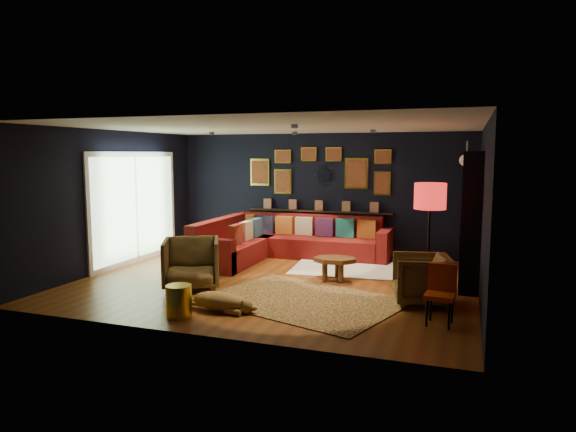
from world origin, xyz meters
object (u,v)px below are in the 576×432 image
(armchair_right, at_px, (422,277))
(floor_lamp, at_px, (430,201))
(sectional, at_px, (279,243))
(dog, at_px, (219,297))
(armchair_left, at_px, (191,261))
(coffee_table, at_px, (335,262))
(gold_stool, at_px, (179,301))
(pouf, at_px, (239,252))
(orange_chair, at_px, (441,289))

(armchair_right, relative_size, floor_lamp, 0.46)
(sectional, xyz_separation_m, dog, (0.45, -3.61, -0.13))
(sectional, height_order, armchair_left, armchair_left)
(coffee_table, relative_size, floor_lamp, 0.47)
(sectional, bearing_deg, armchair_right, -37.38)
(armchair_left, bearing_deg, gold_stool, -93.77)
(pouf, distance_m, armchair_left, 2.21)
(armchair_left, distance_m, orange_chair, 3.91)
(coffee_table, xyz_separation_m, orange_chair, (1.82, -1.72, 0.12))
(gold_stool, bearing_deg, armchair_right, 29.19)
(coffee_table, distance_m, dog, 2.44)
(armchair_right, height_order, gold_stool, armchair_right)
(orange_chair, relative_size, dog, 0.70)
(dog, bearing_deg, orange_chair, 13.37)
(gold_stool, xyz_separation_m, dog, (0.38, 0.41, -0.03))
(dog, bearing_deg, armchair_right, 30.38)
(armchair_left, relative_size, gold_stool, 2.10)
(armchair_right, xyz_separation_m, floor_lamp, (0.05, 0.48, 1.06))
(armchair_right, relative_size, gold_stool, 1.86)
(sectional, height_order, coffee_table, sectional)
(gold_stool, bearing_deg, armchair_left, 113.26)
(floor_lamp, bearing_deg, pouf, 160.20)
(armchair_left, xyz_separation_m, floor_lamp, (3.62, 0.82, 1.01))
(pouf, distance_m, orange_chair, 4.86)
(armchair_left, relative_size, dog, 0.82)
(armchair_right, distance_m, orange_chair, 0.87)
(armchair_left, height_order, dog, armchair_left)
(gold_stool, height_order, orange_chair, orange_chair)
(armchair_left, distance_m, dog, 1.36)
(gold_stool, distance_m, floor_lamp, 3.94)
(orange_chair, xyz_separation_m, dog, (-2.92, -0.45, -0.26))
(pouf, height_order, floor_lamp, floor_lamp)
(armchair_left, xyz_separation_m, armchair_right, (3.57, 0.33, -0.05))
(armchair_left, relative_size, armchair_right, 1.13)
(armchair_left, relative_size, orange_chair, 1.17)
(sectional, bearing_deg, armchair_left, -100.79)
(orange_chair, bearing_deg, dog, -165.15)
(floor_lamp, bearing_deg, sectional, 149.17)
(sectional, xyz_separation_m, gold_stool, (0.07, -4.02, -0.11))
(sectional, distance_m, gold_stool, 4.02)
(armchair_right, bearing_deg, gold_stool, -73.56)
(sectional, xyz_separation_m, armchair_left, (-0.51, -2.68, 0.13))
(pouf, xyz_separation_m, dog, (1.13, -3.12, -0.00))
(sectional, xyz_separation_m, coffee_table, (1.55, -1.43, 0.01))
(coffee_table, xyz_separation_m, armchair_right, (1.51, -0.91, 0.07))
(gold_stool, xyz_separation_m, orange_chair, (3.30, 0.86, 0.23))
(sectional, relative_size, armchair_right, 4.30)
(pouf, xyz_separation_m, orange_chair, (4.06, -2.66, 0.26))
(armchair_right, relative_size, dog, 0.73)
(sectional, distance_m, armchair_left, 2.73)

